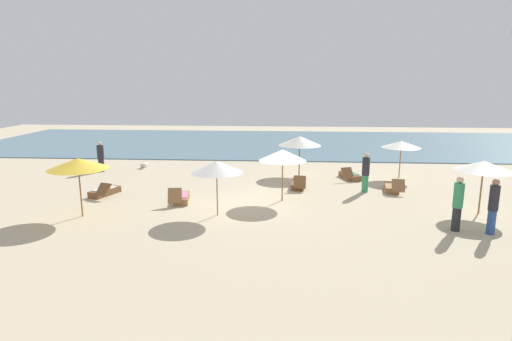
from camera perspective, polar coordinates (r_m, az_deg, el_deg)
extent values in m
plane|color=#BCAD8E|center=(18.42, 1.71, -4.06)|extent=(60.00, 60.00, 0.00)
cube|color=slate|center=(35.06, 2.84, 3.72)|extent=(48.00, 16.00, 0.06)
cylinder|color=brown|center=(16.26, -5.25, -2.49)|extent=(0.04, 0.04, 2.08)
cone|color=white|center=(16.06, -5.31, 0.50)|extent=(1.97, 1.97, 0.45)
cylinder|color=brown|center=(17.36, -22.53, -2.22)|extent=(0.05, 0.05, 2.21)
cone|color=gold|center=(17.17, -22.78, 0.86)|extent=(2.23, 2.23, 0.41)
cylinder|color=brown|center=(23.19, 5.84, 1.91)|extent=(0.06, 0.06, 2.10)
cone|color=silver|center=(23.06, 5.89, 3.99)|extent=(2.29, 2.29, 0.50)
cylinder|color=olive|center=(18.19, 3.56, -0.73)|extent=(0.06, 0.06, 2.18)
cone|color=silver|center=(18.01, 3.60, 2.08)|extent=(2.02, 2.02, 0.47)
cylinder|color=olive|center=(23.73, 18.78, 1.33)|extent=(0.06, 0.06, 1.92)
cone|color=silver|center=(23.60, 18.92, 3.34)|extent=(2.01, 2.01, 0.34)
cylinder|color=brown|center=(18.54, 27.98, -2.12)|extent=(0.06, 0.06, 2.05)
cone|color=silver|center=(18.37, 28.25, 0.55)|extent=(2.10, 2.10, 0.38)
cube|color=olive|center=(18.54, -9.94, -3.68)|extent=(0.82, 1.57, 0.28)
cube|color=olive|center=(17.84, -10.84, -3.33)|extent=(0.62, 0.44, 0.61)
cube|color=#D17299|center=(18.50, -9.96, -3.22)|extent=(0.67, 1.12, 0.03)
cube|color=olive|center=(21.01, 17.73, -2.21)|extent=(0.84, 1.58, 0.28)
cube|color=olive|center=(20.33, 18.55, -1.93)|extent=(0.64, 0.58, 0.53)
cube|color=brown|center=(20.47, -19.63, -2.72)|extent=(1.07, 1.61, 0.28)
cube|color=brown|center=(19.72, -19.81, -2.44)|extent=(0.70, 0.66, 0.52)
cube|color=white|center=(20.43, -19.66, -2.30)|extent=(0.83, 1.16, 0.03)
cube|color=brown|center=(20.73, 5.67, -1.88)|extent=(0.71, 1.54, 0.28)
cube|color=brown|center=(19.99, 5.89, -1.56)|extent=(0.60, 0.50, 0.56)
cube|color=brown|center=(23.00, 12.53, -0.72)|extent=(1.09, 1.62, 0.28)
cube|color=brown|center=(22.27, 12.17, -0.36)|extent=(0.69, 0.63, 0.56)
cube|color=#338C59|center=(22.96, 12.54, -0.34)|extent=(0.85, 1.16, 0.03)
cylinder|color=#26262D|center=(25.70, -20.04, 0.69)|extent=(0.45, 0.45, 0.74)
cylinder|color=#26262D|center=(25.57, -20.16, 2.34)|extent=(0.52, 0.52, 0.77)
sphere|color=beige|center=(25.50, -20.24, 3.39)|extent=(0.21, 0.21, 0.21)
cylinder|color=#2D4C8C|center=(16.46, 29.03, -6.09)|extent=(0.38, 0.38, 0.83)
cylinder|color=#26262D|center=(16.23, 29.34, -3.22)|extent=(0.45, 0.45, 0.87)
sphere|color=#A37556|center=(16.11, 29.53, -1.37)|extent=(0.24, 0.24, 0.24)
cylinder|color=#26262D|center=(16.26, 25.28, -5.91)|extent=(0.40, 0.40, 0.83)
cylinder|color=#338C59|center=(16.04, 25.55, -3.01)|extent=(0.48, 0.48, 0.87)
sphere|color=beige|center=(15.92, 25.72, -1.12)|extent=(0.24, 0.24, 0.24)
cylinder|color=#338C59|center=(20.36, 14.42, -1.71)|extent=(0.37, 0.37, 0.80)
cylinder|color=#26262D|center=(20.19, 14.54, 0.54)|extent=(0.43, 0.43, 0.83)
sphere|color=beige|center=(20.09, 14.62, 1.98)|extent=(0.23, 0.23, 0.23)
cube|color=silver|center=(26.08, -14.80, 0.40)|extent=(0.34, 0.41, 0.04)
ellipsoid|color=silver|center=(26.05, -14.82, 0.71)|extent=(0.52, 0.67, 0.27)
sphere|color=silver|center=(25.77, -14.73, 0.72)|extent=(0.19, 0.19, 0.19)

